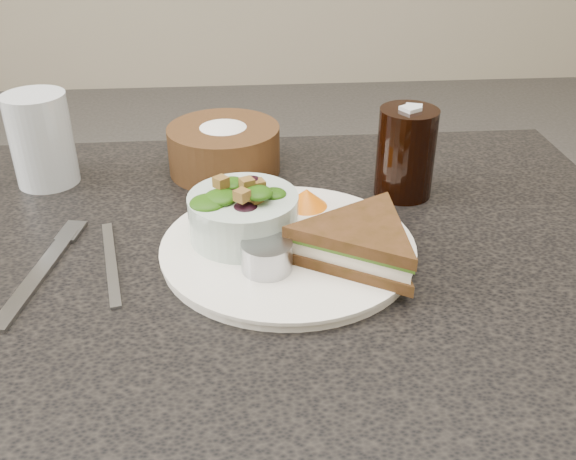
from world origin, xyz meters
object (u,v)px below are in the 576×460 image
(bread_basket, at_px, (224,141))
(water_glass, at_px, (41,140))
(salad_bowl, at_px, (243,209))
(cola_glass, at_px, (406,149))
(sandwich, at_px, (361,242))
(dinner_plate, at_px, (288,248))
(dressing_ramekin, at_px, (267,256))

(bread_basket, xyz_separation_m, water_glass, (-0.24, -0.02, 0.02))
(salad_bowl, distance_m, cola_glass, 0.24)
(sandwich, xyz_separation_m, bread_basket, (-0.15, 0.27, 0.01))
(dinner_plate, xyz_separation_m, sandwich, (0.07, -0.04, 0.03))
(salad_bowl, bearing_deg, cola_glass, 28.64)
(dressing_ramekin, relative_size, cola_glass, 0.42)
(sandwich, height_order, salad_bowl, salad_bowl)
(dinner_plate, height_order, bread_basket, bread_basket)
(sandwich, relative_size, bread_basket, 1.07)
(dinner_plate, height_order, salad_bowl, salad_bowl)
(water_glass, bearing_deg, bread_basket, 4.35)
(dinner_plate, height_order, dressing_ramekin, dressing_ramekin)
(dressing_ramekin, bearing_deg, sandwich, 5.65)
(sandwich, xyz_separation_m, water_glass, (-0.39, 0.25, 0.03))
(salad_bowl, bearing_deg, water_glass, 144.41)
(cola_glass, relative_size, water_glass, 1.04)
(sandwich, distance_m, cola_glass, 0.20)
(salad_bowl, bearing_deg, dinner_plate, -23.03)
(cola_glass, bearing_deg, dressing_ramekin, -135.53)
(bread_basket, bearing_deg, water_glass, -175.65)
(dressing_ramekin, distance_m, bread_basket, 0.28)
(dinner_plate, relative_size, water_glass, 2.27)
(bread_basket, height_order, water_glass, water_glass)
(salad_bowl, bearing_deg, bread_basket, 96.41)
(dressing_ramekin, height_order, cola_glass, cola_glass)
(salad_bowl, bearing_deg, dressing_ramekin, -72.26)
(sandwich, relative_size, salad_bowl, 1.35)
(sandwich, relative_size, water_glass, 1.35)
(dressing_ramekin, distance_m, water_glass, 0.39)
(dinner_plate, height_order, water_glass, water_glass)
(sandwich, bearing_deg, salad_bowl, -175.23)
(cola_glass, bearing_deg, water_glass, 171.18)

